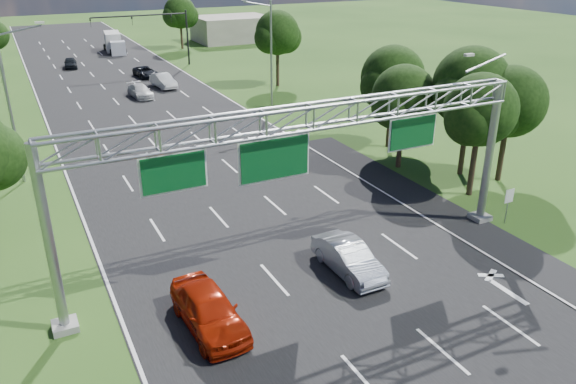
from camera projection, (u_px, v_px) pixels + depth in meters
ground at (190, 155)px, 42.19m from camera, size 220.00×220.00×0.00m
road at (190, 155)px, 42.19m from camera, size 18.00×180.00×0.02m
road_flare at (439, 210)px, 33.29m from camera, size 3.00×30.00×0.02m
sign_gantry at (311, 130)px, 24.84m from camera, size 23.50×1.00×9.56m
regulatory_sign at (509, 199)px, 31.13m from camera, size 0.60×0.08×2.10m
traffic_signal at (160, 26)px, 71.90m from camera, size 12.21×0.24×7.00m
streetlight_l_near at (11, 99)px, 35.31m from camera, size 2.97×0.22×10.16m
streetlight_r_mid at (269, 49)px, 52.83m from camera, size 2.97×0.22×10.16m
tree_cluster_right at (449, 95)px, 37.33m from camera, size 9.91×14.60×8.68m
tree_verge_rd at (278, 35)px, 61.36m from camera, size 5.76×4.80×8.28m
tree_verge_re at (180, 14)px, 85.29m from camera, size 5.76×4.80×7.84m
building_right at (232, 29)px, 93.91m from camera, size 12.00×9.00×4.00m
red_coupe at (209, 310)px, 22.68m from camera, size 2.23×5.09×1.71m
silver_sedan at (349, 258)px, 26.68m from camera, size 1.64×4.61×1.51m
car_queue_a at (140, 91)px, 58.46m from camera, size 2.17×4.61×1.30m
car_queue_b at (146, 72)px, 67.73m from camera, size 2.52×4.64×1.23m
car_queue_c at (70, 63)px, 72.90m from camera, size 1.92×3.97×1.31m
car_queue_d at (163, 81)px, 62.53m from camera, size 2.14×4.76×1.52m
box_truck at (114, 43)px, 84.01m from camera, size 2.77×7.61×2.80m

